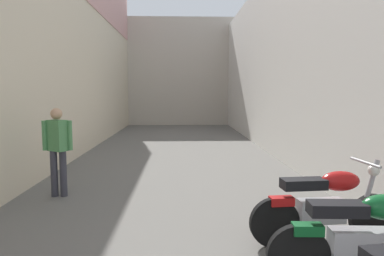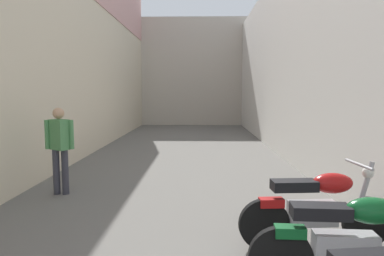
% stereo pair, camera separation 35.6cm
% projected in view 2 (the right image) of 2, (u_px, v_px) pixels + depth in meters
% --- Properties ---
extents(ground_plane, '(35.65, 35.65, 0.00)m').
position_uv_depth(ground_plane, '(179.00, 175.00, 7.77)').
color(ground_plane, '#66635E').
extents(building_left, '(0.45, 19.65, 8.32)m').
position_uv_depth(building_left, '(73.00, 4.00, 9.36)').
color(building_left, beige).
rests_on(building_left, ground).
extents(building_right, '(0.45, 19.65, 5.54)m').
position_uv_depth(building_right, '(293.00, 58.00, 9.40)').
color(building_right, silver).
rests_on(building_right, ground).
extents(building_far_end, '(8.59, 2.00, 5.97)m').
position_uv_depth(building_far_end, '(192.00, 73.00, 20.22)').
color(building_far_end, beige).
rests_on(building_far_end, ground).
extents(motorcycle_third, '(1.85, 0.58, 1.04)m').
position_uv_depth(motorcycle_third, '(352.00, 240.00, 3.16)').
color(motorcycle_third, black).
rests_on(motorcycle_third, ground).
extents(motorcycle_fourth, '(1.85, 0.58, 1.04)m').
position_uv_depth(motorcycle_fourth, '(318.00, 207.00, 4.08)').
color(motorcycle_fourth, black).
rests_on(motorcycle_fourth, ground).
extents(pedestrian_further_down, '(0.52, 0.35, 1.57)m').
position_uv_depth(pedestrian_further_down, '(60.00, 144.00, 6.20)').
color(pedestrian_further_down, '#383842').
rests_on(pedestrian_further_down, ground).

